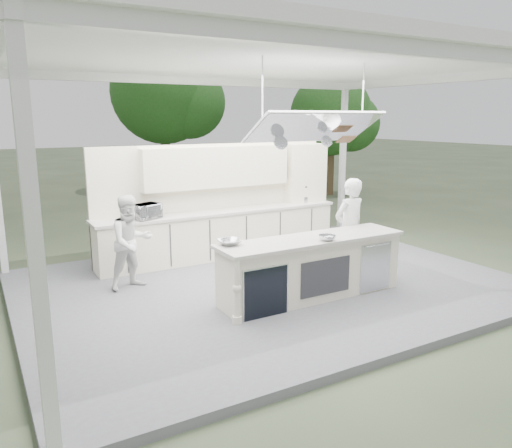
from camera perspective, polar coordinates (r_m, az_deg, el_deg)
ground at (r=8.64m, az=1.64°, el=-7.41°), size 90.00×90.00×0.00m
stage_deck at (r=8.62m, az=1.64°, el=-7.04°), size 8.00×6.00×0.12m
tent at (r=8.18m, az=1.87°, el=17.88°), size 8.20×6.20×3.86m
demo_island at (r=7.83m, az=6.29°, el=-4.98°), size 3.10×0.79×0.95m
back_counter at (r=10.08m, az=-3.99°, el=-1.05°), size 5.08×0.72×0.95m
back_wall_unit at (r=10.29m, az=-2.36°, el=4.77°), size 5.05×0.48×2.25m
tree_cluster at (r=17.21m, az=-16.50°, el=12.96°), size 19.55×9.40×5.85m
head_chef at (r=8.84m, az=10.60°, el=-0.47°), size 0.68×0.48×1.75m
sous_chef at (r=8.39m, az=-14.07°, el=-2.01°), size 0.86×0.73×1.55m
toaster_oven at (r=9.30m, az=-12.43°, el=1.41°), size 0.59×0.50×0.28m
bowl_large at (r=7.26m, az=-3.03°, el=-2.07°), size 0.35×0.35×0.08m
bowl_small at (r=7.58m, az=8.13°, el=-1.57°), size 0.27×0.27×0.08m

